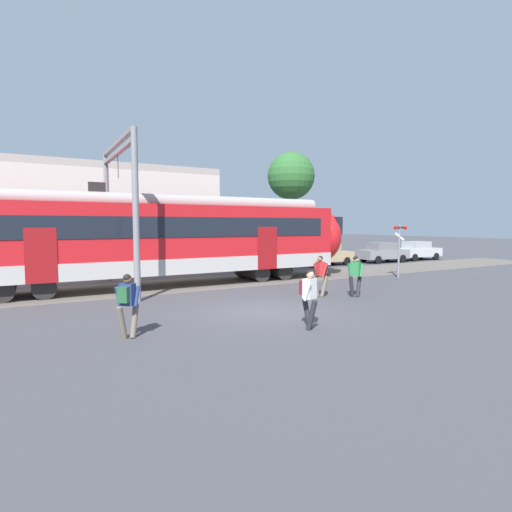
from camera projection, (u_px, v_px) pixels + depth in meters
ground_plane at (266, 312)px, 13.28m from camera, size 160.00×160.00×0.00m
pedestrian_navy at (127, 300)px, 10.13m from camera, size 0.68×0.50×1.67m
pedestrian_white at (309, 294)px, 11.06m from camera, size 0.53×0.70×1.67m
pedestrian_red at (321, 272)px, 16.06m from camera, size 0.62×0.59×1.67m
pedestrian_green at (355, 273)px, 16.01m from camera, size 0.71×0.52×1.67m
parked_car_tan at (326, 255)px, 28.49m from camera, size 4.09×1.94×1.54m
parked_car_grey at (383, 252)px, 30.85m from camera, size 4.09×1.94×1.54m
parked_car_silver at (417, 251)px, 32.89m from camera, size 4.06×1.88×1.54m
catenary_gantry at (119, 193)px, 17.59m from camera, size 0.24×6.64×6.53m
crossing_signal at (399, 241)px, 21.76m from camera, size 0.96×0.22×3.00m
background_building at (51, 219)px, 22.89m from camera, size 18.90×5.00×9.20m
street_tree_right at (291, 177)px, 31.86m from camera, size 3.77×3.77×8.67m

